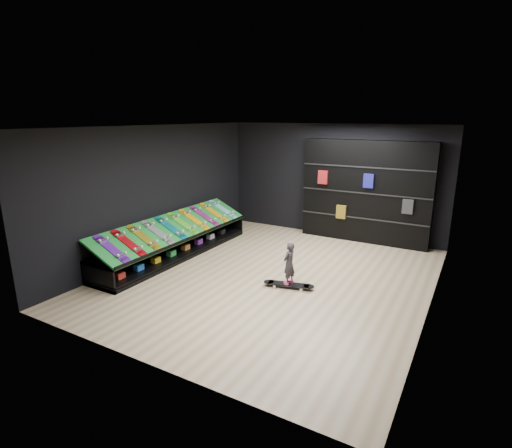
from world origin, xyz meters
The scene contains 21 objects.
floor centered at (0.00, 0.00, 0.00)m, with size 6.00×7.00×0.01m, color #CFB68C.
ceiling centered at (0.00, 0.00, 3.00)m, with size 6.00×7.00×0.01m, color white.
wall_back centered at (0.00, 3.50, 1.50)m, with size 6.00×0.02×3.00m, color black.
wall_front centered at (0.00, -3.50, 1.50)m, with size 6.00×0.02×3.00m, color black.
wall_left centered at (-3.00, 0.00, 1.50)m, with size 0.02×7.00×3.00m, color black.
wall_right centered at (3.00, 0.00, 1.50)m, with size 0.02×7.00×3.00m, color black.
display_rack centered at (-2.55, 0.00, 0.25)m, with size 0.90×4.50×0.50m, color black, non-canonical shape.
turf_ramp centered at (-2.50, 0.00, 0.71)m, with size 1.00×4.50×0.04m, color #106A21.
back_shelving centered at (0.96, 3.32, 1.31)m, with size 3.27×0.38×2.61m, color black.
floor_skateboard centered at (0.54, -0.36, 0.05)m, with size 0.98×0.22×0.09m, color black, non-canonical shape.
child centered at (0.54, -0.36, 0.34)m, with size 0.19×0.13×0.50m, color black.
display_board_0 centered at (-2.49, -1.90, 0.74)m, with size 0.98×0.22×0.09m, color purple, non-canonical shape.
display_board_1 centered at (-2.49, -1.48, 0.74)m, with size 0.98×0.22×0.09m, color red, non-canonical shape.
display_board_2 centered at (-2.49, -1.06, 0.74)m, with size 0.98×0.22×0.09m, color yellow, non-canonical shape.
display_board_3 centered at (-2.49, -0.63, 0.74)m, with size 0.98×0.22×0.09m, color black, non-canonical shape.
display_board_4 centered at (-2.49, -0.21, 0.74)m, with size 0.98×0.22×0.09m, color #0C8C99, non-canonical shape.
display_board_5 centered at (-2.49, 0.21, 0.74)m, with size 0.98×0.22×0.09m, color green, non-canonical shape.
display_board_6 centered at (-2.49, 0.63, 0.74)m, with size 0.98×0.22×0.09m, color yellow, non-canonical shape.
display_board_7 centered at (-2.49, 1.06, 0.74)m, with size 0.98×0.22×0.09m, color #2626BF, non-canonical shape.
display_board_8 centered at (-2.49, 1.48, 0.74)m, with size 0.98×0.22×0.09m, color orange, non-canonical shape.
display_board_9 centered at (-2.49, 1.90, 0.74)m, with size 0.98×0.22×0.09m, color #0CB2E5, non-canonical shape.
Camera 1 is at (3.50, -6.82, 3.21)m, focal length 28.00 mm.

